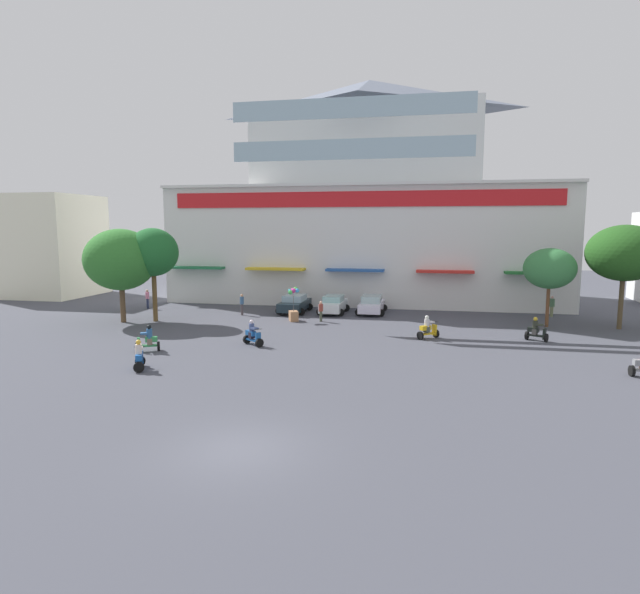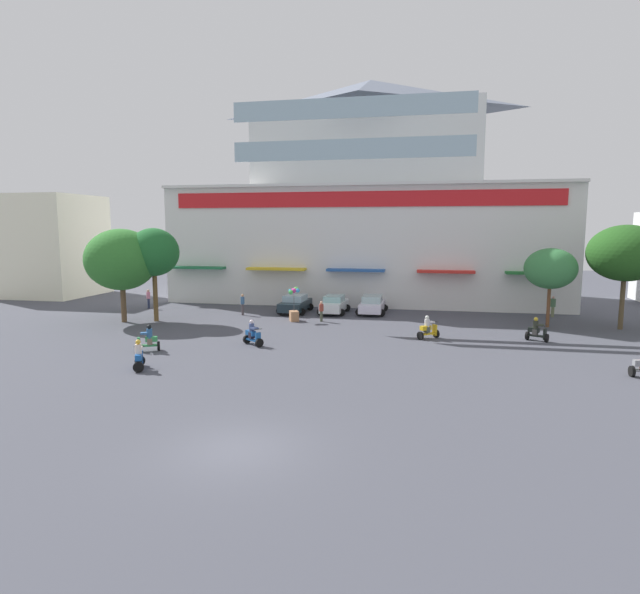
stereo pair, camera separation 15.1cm
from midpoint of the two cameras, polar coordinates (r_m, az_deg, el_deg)
The scene contains 20 objects.
ground_plane at distance 29.56m, azimuth -0.23°, elevation -6.16°, with size 128.00×128.00×0.00m, color #444650.
colonial_building at distance 52.62m, azimuth 5.06°, elevation 9.54°, with size 35.85×19.58×20.99m.
flank_building_left at distance 61.10m, azimuth -27.46°, elevation 4.93°, with size 9.00×8.38×10.20m.
plaza_tree_0 at distance 40.96m, azimuth -17.69°, elevation 4.59°, with size 3.71×3.74×6.94m.
plaza_tree_1 at distance 41.51m, azimuth 29.94°, elevation 4.12°, with size 4.94×5.21×7.17m.
plaza_tree_2 at distance 41.38m, azimuth -20.83°, elevation 3.78°, with size 5.14×5.31×6.89m.
plaza_tree_3 at distance 40.15m, azimuth 23.46°, elevation 2.83°, with size 3.55×3.34×5.56m.
parked_car_0 at distance 43.56m, azimuth -2.86°, elevation -0.71°, with size 2.50×4.37×1.48m.
parked_car_1 at distance 43.02m, azimuth 1.36°, elevation -0.80°, with size 2.35×4.03×1.48m.
parked_car_2 at distance 43.14m, azimuth 5.50°, elevation -0.81°, with size 2.38×4.32×1.49m.
scooter_rider_1 at distance 34.04m, azimuth 11.45°, elevation -3.39°, with size 1.43×1.35×1.50m.
scooter_rider_2 at distance 31.79m, azimuth -7.41°, elevation -4.07°, with size 1.49×1.33×1.53m.
scooter_rider_3 at distance 27.79m, azimuth -19.09°, elevation -6.15°, with size 1.11×1.51×1.52m.
scooter_rider_4 at distance 35.40m, azimuth 22.21°, elevation -3.42°, with size 1.40×1.07×1.49m.
scooter_rider_5 at distance 31.62m, azimuth -18.22°, elevation -4.48°, with size 1.41×1.08×1.52m.
pedestrian_0 at distance 47.99m, azimuth -18.22°, elevation -0.05°, with size 0.43×0.43×1.66m.
pedestrian_1 at distance 45.18m, azimuth 23.66°, elevation -0.81°, with size 0.51×0.51×1.66m.
pedestrian_2 at distance 39.33m, azimuth -0.02°, elevation -1.40°, with size 0.47×0.47×1.54m.
pedestrian_3 at distance 42.63m, azimuth -8.53°, elevation -0.64°, with size 0.40×0.40×1.70m.
balloon_vendor_cart at distance 39.61m, azimuth -2.98°, elevation -1.06°, with size 0.92×1.07×2.57m.
Camera 1 is at (5.63, -15.16, 7.02)m, focal length 29.64 mm.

